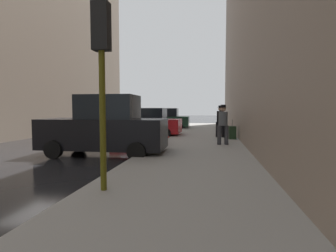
{
  "coord_description": "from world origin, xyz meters",
  "views": [
    {
      "loc": [
        6.58,
        -9.3,
        1.74
      ],
      "look_at": [
        4.48,
        3.28,
        0.9
      ],
      "focal_mm": 28.0,
      "sensor_mm": 36.0,
      "label": 1
    }
  ],
  "objects_px": {
    "parked_red_hatchback": "(147,123)",
    "traffic_light": "(102,56)",
    "parked_black_suv": "(105,128)",
    "fire_hydrant": "(165,136)",
    "pedestrian_with_beanie": "(223,123)",
    "rolling_suitcase": "(232,132)",
    "pedestrian_with_fedora": "(220,120)",
    "parked_dark_green_sedan": "(165,119)"
  },
  "relations": [
    {
      "from": "parked_black_suv",
      "to": "parked_red_hatchback",
      "type": "relative_size",
      "value": 1.1
    },
    {
      "from": "fire_hydrant",
      "to": "parked_black_suv",
      "type": "bearing_deg",
      "value": -125.29
    },
    {
      "from": "parked_red_hatchback",
      "to": "pedestrian_with_fedora",
      "type": "distance_m",
      "value": 4.52
    },
    {
      "from": "parked_black_suv",
      "to": "pedestrian_with_fedora",
      "type": "bearing_deg",
      "value": 51.99
    },
    {
      "from": "parked_black_suv",
      "to": "parked_red_hatchback",
      "type": "bearing_deg",
      "value": 90.0
    },
    {
      "from": "parked_black_suv",
      "to": "fire_hydrant",
      "type": "relative_size",
      "value": 6.6
    },
    {
      "from": "parked_black_suv",
      "to": "traffic_light",
      "type": "distance_m",
      "value": 5.13
    },
    {
      "from": "parked_dark_green_sedan",
      "to": "pedestrian_with_beanie",
      "type": "bearing_deg",
      "value": -66.25
    },
    {
      "from": "parked_red_hatchback",
      "to": "pedestrian_with_fedora",
      "type": "xyz_separation_m",
      "value": [
        4.42,
        -0.91,
        0.29
      ]
    },
    {
      "from": "traffic_light",
      "to": "rolling_suitcase",
      "type": "xyz_separation_m",
      "value": [
        3.16,
        9.41,
        -2.27
      ]
    },
    {
      "from": "parked_red_hatchback",
      "to": "pedestrian_with_fedora",
      "type": "bearing_deg",
      "value": -11.59
    },
    {
      "from": "parked_red_hatchback",
      "to": "fire_hydrant",
      "type": "relative_size",
      "value": 6.0
    },
    {
      "from": "pedestrian_with_beanie",
      "to": "rolling_suitcase",
      "type": "height_order",
      "value": "pedestrian_with_beanie"
    },
    {
      "from": "parked_dark_green_sedan",
      "to": "traffic_light",
      "type": "height_order",
      "value": "traffic_light"
    },
    {
      "from": "fire_hydrant",
      "to": "pedestrian_with_beanie",
      "type": "bearing_deg",
      "value": 0.82
    },
    {
      "from": "parked_dark_green_sedan",
      "to": "pedestrian_with_fedora",
      "type": "height_order",
      "value": "pedestrian_with_fedora"
    },
    {
      "from": "parked_red_hatchback",
      "to": "fire_hydrant",
      "type": "xyz_separation_m",
      "value": [
        1.8,
        -4.01,
        -0.35
      ]
    },
    {
      "from": "parked_black_suv",
      "to": "parked_red_hatchback",
      "type": "xyz_separation_m",
      "value": [
        0.0,
        6.56,
        -0.18
      ]
    },
    {
      "from": "parked_dark_green_sedan",
      "to": "pedestrian_with_fedora",
      "type": "relative_size",
      "value": 2.4
    },
    {
      "from": "traffic_light",
      "to": "pedestrian_with_fedora",
      "type": "distance_m",
      "value": 10.56
    },
    {
      "from": "fire_hydrant",
      "to": "rolling_suitcase",
      "type": "xyz_separation_m",
      "value": [
        3.21,
        2.39,
        -0.01
      ]
    },
    {
      "from": "parked_black_suv",
      "to": "fire_hydrant",
      "type": "distance_m",
      "value": 3.17
    },
    {
      "from": "parked_dark_green_sedan",
      "to": "pedestrian_with_beanie",
      "type": "xyz_separation_m",
      "value": [
        4.44,
        -10.09,
        0.29
      ]
    },
    {
      "from": "pedestrian_with_beanie",
      "to": "rolling_suitcase",
      "type": "xyz_separation_m",
      "value": [
        0.58,
        2.36,
        -0.65
      ]
    },
    {
      "from": "parked_red_hatchback",
      "to": "rolling_suitcase",
      "type": "distance_m",
      "value": 5.28
    },
    {
      "from": "traffic_light",
      "to": "pedestrian_with_fedora",
      "type": "bearing_deg",
      "value": 75.77
    },
    {
      "from": "traffic_light",
      "to": "pedestrian_with_beanie",
      "type": "bearing_deg",
      "value": 69.85
    },
    {
      "from": "fire_hydrant",
      "to": "pedestrian_with_beanie",
      "type": "xyz_separation_m",
      "value": [
        2.64,
        0.04,
        0.64
      ]
    },
    {
      "from": "fire_hydrant",
      "to": "pedestrian_with_fedora",
      "type": "xyz_separation_m",
      "value": [
        2.62,
        3.11,
        0.64
      ]
    },
    {
      "from": "parked_red_hatchback",
      "to": "rolling_suitcase",
      "type": "height_order",
      "value": "parked_red_hatchback"
    },
    {
      "from": "pedestrian_with_beanie",
      "to": "rolling_suitcase",
      "type": "relative_size",
      "value": 1.71
    },
    {
      "from": "parked_dark_green_sedan",
      "to": "pedestrian_with_fedora",
      "type": "bearing_deg",
      "value": -57.81
    },
    {
      "from": "parked_dark_green_sedan",
      "to": "rolling_suitcase",
      "type": "distance_m",
      "value": 9.23
    },
    {
      "from": "parked_black_suv",
      "to": "pedestrian_with_beanie",
      "type": "height_order",
      "value": "parked_black_suv"
    },
    {
      "from": "fire_hydrant",
      "to": "pedestrian_with_beanie",
      "type": "height_order",
      "value": "pedestrian_with_beanie"
    },
    {
      "from": "parked_red_hatchback",
      "to": "rolling_suitcase",
      "type": "xyz_separation_m",
      "value": [
        5.02,
        -1.62,
        -0.36
      ]
    },
    {
      "from": "parked_dark_green_sedan",
      "to": "rolling_suitcase",
      "type": "xyz_separation_m",
      "value": [
        5.02,
        -7.73,
        -0.36
      ]
    },
    {
      "from": "parked_black_suv",
      "to": "parked_dark_green_sedan",
      "type": "xyz_separation_m",
      "value": [
        0.0,
        12.68,
        -0.18
      ]
    },
    {
      "from": "parked_red_hatchback",
      "to": "traffic_light",
      "type": "distance_m",
      "value": 11.34
    },
    {
      "from": "fire_hydrant",
      "to": "traffic_light",
      "type": "distance_m",
      "value": 7.37
    },
    {
      "from": "parked_black_suv",
      "to": "traffic_light",
      "type": "bearing_deg",
      "value": -67.44
    },
    {
      "from": "pedestrian_with_beanie",
      "to": "parked_red_hatchback",
      "type": "bearing_deg",
      "value": 138.16
    }
  ]
}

